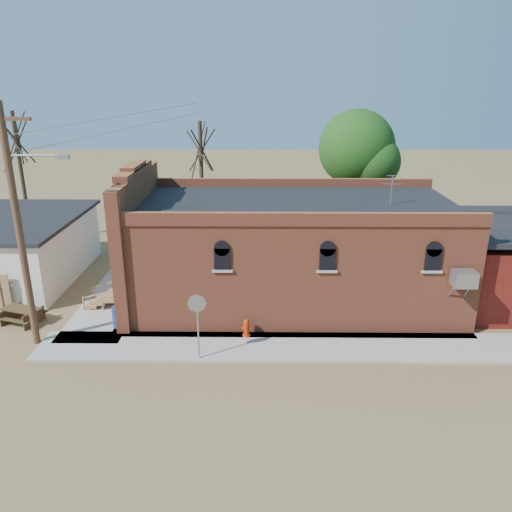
{
  "coord_description": "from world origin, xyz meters",
  "views": [
    {
      "loc": [
        0.48,
        -15.87,
        9.56
      ],
      "look_at": [
        0.26,
        4.61,
        2.4
      ],
      "focal_mm": 35.0,
      "sensor_mm": 36.0,
      "label": 1
    }
  ],
  "objects_px": {
    "trash_barrel": "(119,316)",
    "picnic_table": "(22,313)",
    "brick_bar": "(287,251)",
    "fire_hydrant": "(246,328)",
    "stop_sign": "(197,309)",
    "utility_pole": "(20,224)"
  },
  "relations": [
    {
      "from": "trash_barrel",
      "to": "picnic_table",
      "type": "height_order",
      "value": "trash_barrel"
    },
    {
      "from": "brick_bar",
      "to": "fire_hydrant",
      "type": "bearing_deg",
      "value": -114.3
    },
    {
      "from": "fire_hydrant",
      "to": "picnic_table",
      "type": "xyz_separation_m",
      "value": [
        -9.42,
        1.21,
        -0.0
      ]
    },
    {
      "from": "brick_bar",
      "to": "fire_hydrant",
      "type": "height_order",
      "value": "brick_bar"
    },
    {
      "from": "picnic_table",
      "to": "trash_barrel",
      "type": "bearing_deg",
      "value": 12.22
    },
    {
      "from": "stop_sign",
      "to": "fire_hydrant",
      "type": "bearing_deg",
      "value": 60.95
    },
    {
      "from": "utility_pole",
      "to": "stop_sign",
      "type": "height_order",
      "value": "utility_pole"
    },
    {
      "from": "picnic_table",
      "to": "brick_bar",
      "type": "bearing_deg",
      "value": 31.2
    },
    {
      "from": "brick_bar",
      "to": "picnic_table",
      "type": "relative_size",
      "value": 8.73
    },
    {
      "from": "trash_barrel",
      "to": "picnic_table",
      "type": "bearing_deg",
      "value": 174.2
    },
    {
      "from": "brick_bar",
      "to": "trash_barrel",
      "type": "relative_size",
      "value": 18.91
    },
    {
      "from": "brick_bar",
      "to": "trash_barrel",
      "type": "height_order",
      "value": "brick_bar"
    },
    {
      "from": "brick_bar",
      "to": "trash_barrel",
      "type": "distance_m",
      "value": 7.79
    },
    {
      "from": "fire_hydrant",
      "to": "trash_barrel",
      "type": "distance_m",
      "value": 5.28
    },
    {
      "from": "stop_sign",
      "to": "picnic_table",
      "type": "bearing_deg",
      "value": 175.44
    },
    {
      "from": "utility_pole",
      "to": "picnic_table",
      "type": "relative_size",
      "value": 4.79
    },
    {
      "from": "fire_hydrant",
      "to": "trash_barrel",
      "type": "bearing_deg",
      "value": 166.69
    },
    {
      "from": "brick_bar",
      "to": "stop_sign",
      "type": "relative_size",
      "value": 6.52
    },
    {
      "from": "brick_bar",
      "to": "picnic_table",
      "type": "xyz_separation_m",
      "value": [
        -11.14,
        -2.61,
        -1.91
      ]
    },
    {
      "from": "brick_bar",
      "to": "stop_sign",
      "type": "xyz_separation_m",
      "value": [
        -3.39,
        -5.49,
        -0.33
      ]
    },
    {
      "from": "brick_bar",
      "to": "picnic_table",
      "type": "distance_m",
      "value": 11.6
    },
    {
      "from": "stop_sign",
      "to": "trash_barrel",
      "type": "xyz_separation_m",
      "value": [
        -3.55,
        2.46,
        -1.5
      ]
    }
  ]
}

